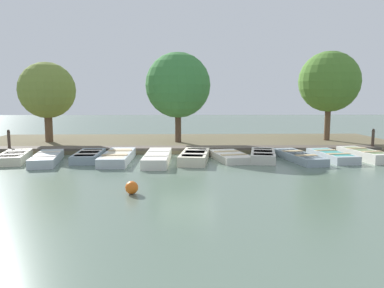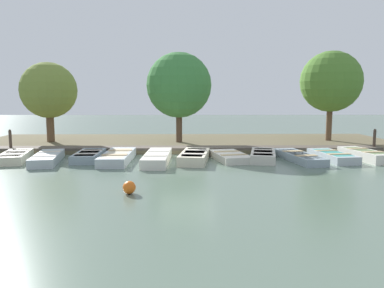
% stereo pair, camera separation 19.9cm
% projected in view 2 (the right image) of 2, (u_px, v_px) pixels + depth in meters
% --- Properties ---
extents(ground_plane, '(80.00, 80.00, 0.00)m').
position_uv_depth(ground_plane, '(187.00, 158.00, 16.89)').
color(ground_plane, '#566B5B').
extents(shore_bank, '(8.00, 24.00, 0.18)m').
position_uv_depth(shore_bank, '(186.00, 142.00, 21.84)').
color(shore_bank, brown).
rests_on(shore_bank, ground_plane).
extents(dock_walkway, '(1.00, 19.01, 0.30)m').
position_uv_depth(dock_walkway, '(187.00, 150.00, 18.37)').
color(dock_walkway, '#51473D').
rests_on(dock_walkway, ground_plane).
extents(rowboat_0, '(2.80, 1.54, 0.39)m').
position_uv_depth(rowboat_0, '(15.00, 157.00, 16.00)').
color(rowboat_0, beige).
rests_on(rowboat_0, ground_plane).
extents(rowboat_1, '(3.26, 1.49, 0.38)m').
position_uv_depth(rowboat_1, '(47.00, 158.00, 15.68)').
color(rowboat_1, '#B2BCC1').
rests_on(rowboat_1, ground_plane).
extents(rowboat_2, '(2.67, 1.14, 0.37)m').
position_uv_depth(rowboat_2, '(89.00, 156.00, 16.30)').
color(rowboat_2, '#8C9EA8').
rests_on(rowboat_2, ground_plane).
extents(rowboat_3, '(3.46, 1.14, 0.40)m').
position_uv_depth(rowboat_3, '(118.00, 157.00, 15.91)').
color(rowboat_3, '#B2BCC1').
rests_on(rowboat_3, ground_plane).
extents(rowboat_4, '(3.54, 1.08, 0.42)m').
position_uv_depth(rowboat_4, '(157.00, 158.00, 15.64)').
color(rowboat_4, silver).
rests_on(rowboat_4, ground_plane).
extents(rowboat_5, '(3.01, 1.46, 0.43)m').
position_uv_depth(rowboat_5, '(194.00, 157.00, 15.89)').
color(rowboat_5, beige).
rests_on(rowboat_5, ground_plane).
extents(rowboat_6, '(2.80, 1.73, 0.33)m').
position_uv_depth(rowboat_6, '(230.00, 156.00, 16.25)').
color(rowboat_6, beige).
rests_on(rowboat_6, ground_plane).
extents(rowboat_7, '(2.81, 1.54, 0.40)m').
position_uv_depth(rowboat_7, '(263.00, 156.00, 16.25)').
color(rowboat_7, beige).
rests_on(rowboat_7, ground_plane).
extents(rowboat_8, '(3.46, 1.47, 0.34)m').
position_uv_depth(rowboat_8, '(299.00, 157.00, 16.12)').
color(rowboat_8, '#8C9EA8').
rests_on(rowboat_8, ground_plane).
extents(rowboat_9, '(2.90, 1.38, 0.36)m').
position_uv_depth(rowboat_9, '(332.00, 156.00, 16.26)').
color(rowboat_9, '#B2BCC1').
rests_on(rowboat_9, ground_plane).
extents(rowboat_10, '(2.90, 1.40, 0.44)m').
position_uv_depth(rowboat_10, '(365.00, 155.00, 16.33)').
color(rowboat_10, silver).
rests_on(rowboat_10, ground_plane).
extents(mooring_post_near, '(0.14, 0.14, 1.18)m').
position_uv_depth(mooring_post_near, '(10.00, 141.00, 18.05)').
color(mooring_post_near, '#47382D').
rests_on(mooring_post_near, ground_plane).
extents(mooring_post_far, '(0.14, 0.14, 1.18)m').
position_uv_depth(mooring_post_far, '(374.00, 141.00, 18.35)').
color(mooring_post_far, '#47382D').
rests_on(mooring_post_far, ground_plane).
extents(buoy, '(0.37, 0.37, 0.37)m').
position_uv_depth(buoy, '(129.00, 187.00, 10.60)').
color(buoy, orange).
rests_on(buoy, ground_plane).
extents(park_tree_far_left, '(3.14, 3.14, 4.67)m').
position_uv_depth(park_tree_far_left, '(49.00, 91.00, 21.07)').
color(park_tree_far_left, brown).
rests_on(park_tree_far_left, ground_plane).
extents(park_tree_left, '(3.64, 3.64, 5.20)m').
position_uv_depth(park_tree_left, '(179.00, 85.00, 20.85)').
color(park_tree_left, '#4C3828').
rests_on(park_tree_left, ground_plane).
extents(park_tree_center, '(3.51, 3.51, 5.37)m').
position_uv_depth(park_tree_center, '(331.00, 82.00, 21.65)').
color(park_tree_center, brown).
rests_on(park_tree_center, ground_plane).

